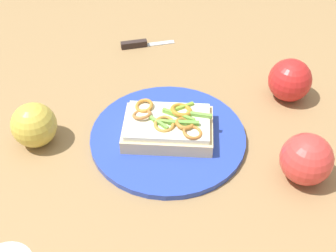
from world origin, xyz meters
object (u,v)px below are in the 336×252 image
plate (168,137)px  apple_3 (306,159)px  sandwich (168,127)px  apple_0 (34,125)px  apple_2 (290,80)px  knife (140,44)px

plate → apple_3: bearing=2.3°
sandwich → apple_3: 0.23m
plate → apple_0: size_ratio=3.50×
plate → sandwich: bearing=45.7°
plate → sandwich: (0.00, 0.00, 0.02)m
sandwich → apple_2: size_ratio=2.20×
apple_2 → plate: bearing=-128.9°
knife → plate: bearing=-90.9°
sandwich → knife: (-0.18, 0.24, -0.02)m
apple_2 → knife: (-0.34, 0.04, -0.03)m
plate → apple_2: bearing=51.1°
apple_2 → apple_0: bearing=-140.8°
apple_2 → knife: 0.34m
sandwich → plate: bearing=-154.9°
apple_3 → knife: apple_3 is taller
plate → apple_0: bearing=-154.5°
apple_2 → sandwich: bearing=-128.9°
apple_0 → apple_2: apple_2 is taller
sandwich → knife: 0.30m
apple_0 → knife: apple_0 is taller
apple_0 → apple_2: (0.36, 0.30, 0.00)m
sandwich → apple_0: apple_0 is taller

